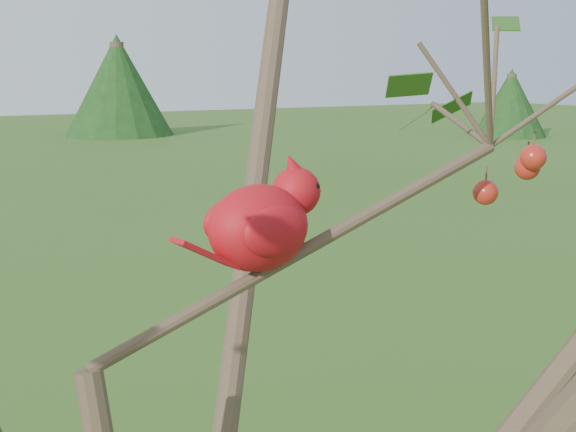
# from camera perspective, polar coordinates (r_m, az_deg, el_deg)

# --- Properties ---
(crabapple_tree) EXTENTS (2.35, 2.05, 2.95)m
(crabapple_tree) POSITION_cam_1_polar(r_m,az_deg,el_deg) (0.89, -7.61, -2.18)
(crabapple_tree) COLOR #403022
(crabapple_tree) RESTS_ON ground
(cardinal) EXTENTS (0.24, 0.13, 0.17)m
(cardinal) POSITION_cam_1_polar(r_m,az_deg,el_deg) (1.05, -1.78, -0.47)
(cardinal) COLOR red
(cardinal) RESTS_ON ground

